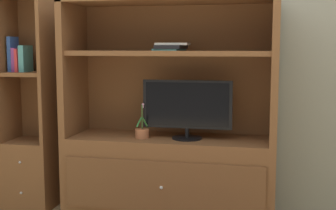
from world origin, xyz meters
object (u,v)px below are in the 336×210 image
object	(u,v)px
tv_monitor	(187,107)
magazine_stack	(172,47)
upright_book_row	(20,58)
media_console	(170,151)
bookshelf_tall	(32,134)
potted_plant	(142,132)

from	to	relation	value
tv_monitor	magazine_stack	distance (m)	0.46
tv_monitor	magazine_stack	size ratio (longest dim) A/B	2.23
tv_monitor	upright_book_row	world-z (taller)	upright_book_row
media_console	magazine_stack	bearing A→B (deg)	-17.90
magazine_stack	media_console	bearing A→B (deg)	162.10
upright_book_row	tv_monitor	bearing A→B (deg)	-1.39
bookshelf_tall	potted_plant	bearing A→B (deg)	-4.90
media_console	potted_plant	xyz separation A→B (m)	(-0.19, -0.08, 0.15)
bookshelf_tall	upright_book_row	xyz separation A→B (m)	(-0.07, -0.01, 0.61)
potted_plant	magazine_stack	world-z (taller)	magazine_stack
media_console	bookshelf_tall	xyz separation A→B (m)	(-1.14, 0.00, 0.08)
bookshelf_tall	upright_book_row	size ratio (longest dim) A/B	6.27
potted_plant	upright_book_row	bearing A→B (deg)	176.05
tv_monitor	bookshelf_tall	distance (m)	1.31
magazine_stack	bookshelf_tall	distance (m)	1.35
potted_plant	bookshelf_tall	distance (m)	0.96
tv_monitor	magazine_stack	world-z (taller)	magazine_stack
bookshelf_tall	upright_book_row	bearing A→B (deg)	-171.16
upright_book_row	bookshelf_tall	bearing A→B (deg)	8.84
media_console	magazine_stack	distance (m)	0.78
bookshelf_tall	upright_book_row	distance (m)	0.62
tv_monitor	upright_book_row	bearing A→B (deg)	178.61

